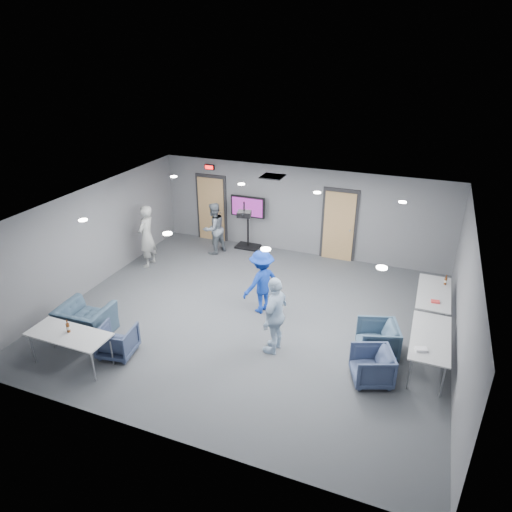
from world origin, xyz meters
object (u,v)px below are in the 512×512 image
(person_c, at_px, (275,315))
(person_d, at_px, (262,282))
(chair_right_c, at_px, (372,366))
(table_right_a, at_px, (434,294))
(person_a, at_px, (147,236))
(chair_right_b, at_px, (377,340))
(person_b, at_px, (214,228))
(chair_front_b, at_px, (86,320))
(bottle_front, at_px, (68,328))
(bottle_right, at_px, (446,281))
(table_front_left, at_px, (69,336))
(tv_stand, at_px, (248,219))
(table_right_b, at_px, (430,338))
(projector, at_px, (244,214))
(chair_front_a, at_px, (117,341))

(person_c, bearing_deg, person_d, -144.63)
(chair_right_c, height_order, table_right_a, table_right_a)
(person_a, bearing_deg, chair_right_b, 70.32)
(person_b, xyz_separation_m, person_d, (2.59, -2.68, -0.01))
(chair_front_b, height_order, bottle_front, bottle_front)
(person_c, xyz_separation_m, person_d, (-0.82, 1.37, -0.07))
(person_a, height_order, bottle_right, person_a)
(chair_front_b, xyz_separation_m, table_front_left, (0.44, -0.96, 0.32))
(person_c, xyz_separation_m, tv_stand, (-2.58, 4.80, 0.10))
(person_d, bearing_deg, tv_stand, -123.10)
(table_right_b, xyz_separation_m, bottle_front, (-6.76, -2.48, 0.15))
(chair_front_b, bearing_deg, person_b, -100.99)
(person_c, xyz_separation_m, table_front_left, (-3.68, -1.95, -0.19))
(chair_right_b, distance_m, chair_front_b, 6.38)
(table_right_a, relative_size, tv_stand, 1.04)
(person_d, height_order, table_right_b, person_d)
(person_d, bearing_deg, chair_right_b, 105.17)
(person_b, xyz_separation_m, tv_stand, (0.83, 0.75, 0.16))
(table_right_a, distance_m, tv_stand, 6.10)
(chair_right_c, height_order, bottle_right, bottle_right)
(chair_right_b, relative_size, table_right_b, 0.45)
(person_c, xyz_separation_m, table_right_b, (3.05, 0.59, -0.18))
(tv_stand, bearing_deg, bottle_right, -17.33)
(chair_right_b, height_order, bottle_front, bottle_front)
(bottle_right, bearing_deg, projector, -162.50)
(chair_right_b, relative_size, table_front_left, 0.48)
(person_c, xyz_separation_m, chair_front_a, (-3.02, -1.35, -0.54))
(chair_front_b, bearing_deg, chair_front_a, 159.21)
(person_d, xyz_separation_m, table_right_b, (3.87, -0.79, -0.12))
(person_c, relative_size, chair_right_c, 2.30)
(person_b, relative_size, chair_right_b, 2.00)
(chair_right_b, xyz_separation_m, bottle_right, (1.23, 2.34, 0.46))
(person_b, xyz_separation_m, table_front_left, (-0.27, -6.00, -0.13))
(table_right_a, height_order, table_front_left, same)
(person_d, bearing_deg, person_b, -106.33)
(person_c, relative_size, person_d, 1.08)
(chair_right_b, height_order, table_right_a, chair_right_b)
(chair_front_b, distance_m, bottle_front, 1.10)
(table_right_b, distance_m, bottle_right, 2.40)
(person_d, xyz_separation_m, table_front_left, (-2.86, -3.32, -0.12))
(chair_front_b, bearing_deg, bottle_right, -154.75)
(person_a, relative_size, person_c, 1.06)
(table_right_a, xyz_separation_m, projector, (-4.37, -0.96, 1.72))
(person_d, height_order, chair_front_a, person_d)
(person_b, relative_size, person_d, 1.01)
(bottle_front, bearing_deg, bottle_right, 34.83)
(table_front_left, bearing_deg, chair_front_a, 42.51)
(table_right_b, xyz_separation_m, projector, (-4.37, 0.94, 1.72))
(person_b, bearing_deg, person_c, 63.71)
(person_c, bearing_deg, person_b, -135.40)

